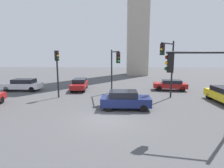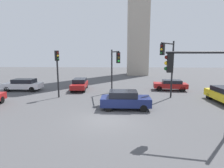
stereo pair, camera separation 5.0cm
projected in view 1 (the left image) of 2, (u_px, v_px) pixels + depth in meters
name	position (u px, v px, depth m)	size (l,w,h in m)	color
ground_plane	(108.00, 119.00, 12.28)	(95.40, 95.40, 0.00)	#4C4C4F
traffic_light_0	(57.00, 65.00, 17.84)	(0.47, 0.46, 4.73)	black
traffic_light_1	(199.00, 74.00, 9.29)	(3.36, 0.75, 4.84)	black
traffic_light_2	(168.00, 59.00, 16.76)	(1.81, 2.31, 5.65)	black
traffic_light_3	(115.00, 63.00, 18.30)	(1.01, 4.10, 4.87)	black
car_1	(23.00, 85.00, 21.60)	(4.43, 1.81, 1.43)	silver
car_2	(125.00, 100.00, 14.50)	(3.97, 1.80, 1.47)	navy
car_3	(79.00, 84.00, 22.09)	(1.99, 4.22, 1.39)	maroon
car_4	(170.00, 85.00, 21.85)	(4.08, 2.05, 1.28)	maroon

